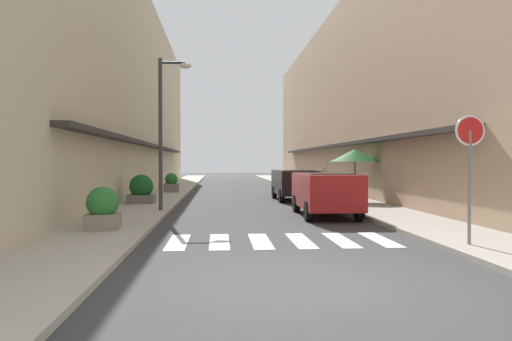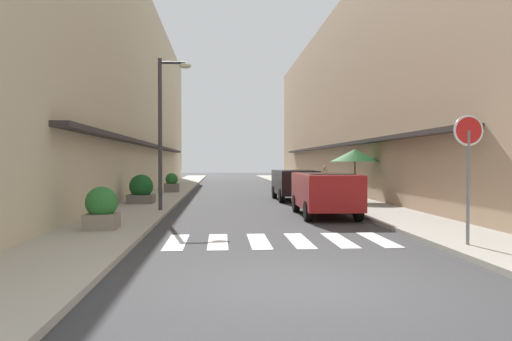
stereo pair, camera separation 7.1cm
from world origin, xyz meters
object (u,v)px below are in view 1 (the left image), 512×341
pedestrian_walking_near (324,179)px  round_street_sign (470,145)px  parked_car_mid (294,181)px  planter_midblock (141,190)px  planter_far (171,183)px  planter_corner (103,209)px  cafe_umbrella (355,156)px  parked_car_near (325,189)px  street_lamp (166,118)px

pedestrian_walking_near → round_street_sign: bearing=142.9°
parked_car_mid → planter_midblock: bearing=-161.0°
round_street_sign → planter_far: round_street_sign is taller
pedestrian_walking_near → planter_far: bearing=35.9°
planter_far → pedestrian_walking_near: size_ratio=0.71×
planter_corner → planter_midblock: planter_midblock is taller
cafe_umbrella → planter_midblock: cafe_umbrella is taller
cafe_umbrella → planter_midblock: size_ratio=1.91×
planter_midblock → pedestrian_walking_near: size_ratio=0.79×
round_street_sign → planter_corner: bearing=160.5°
parked_car_near → planter_midblock: parked_car_near is taller
parked_car_mid → round_street_sign: (1.63, -13.05, 1.28)m
street_lamp → planter_far: bearing=94.6°
parked_car_near → street_lamp: size_ratio=0.78×
parked_car_mid → street_lamp: 8.08m
round_street_sign → planter_far: size_ratio=2.48×
planter_corner → planter_far: planter_corner is taller
round_street_sign → planter_midblock: round_street_sign is taller
planter_midblock → parked_car_mid: bearing=19.0°
planter_corner → pedestrian_walking_near: 15.11m
parked_car_mid → pedestrian_walking_near: pedestrian_walking_near is taller
cafe_umbrella → pedestrian_walking_near: (-0.42, 4.26, -1.21)m
planter_corner → pedestrian_walking_near: size_ratio=0.71×
parked_car_near → cafe_umbrella: 5.46m
planter_midblock → pedestrian_walking_near: (8.86, 4.65, 0.25)m
round_street_sign → cafe_umbrella: bearing=86.0°
cafe_umbrella → parked_car_near: bearing=-116.9°
round_street_sign → pedestrian_walking_near: size_ratio=1.76×
parked_car_mid → parked_car_near: bearing=-90.0°
parked_car_mid → planter_corner: 12.11m
cafe_umbrella → planter_corner: cafe_umbrella is taller
round_street_sign → planter_corner: round_street_sign is taller
pedestrian_walking_near → planter_corner: bearing=109.6°
parked_car_near → pedestrian_walking_near: size_ratio=2.76×
cafe_umbrella → street_lamp: bearing=-157.1°
planter_corner → parked_car_mid: bearing=56.9°
parked_car_near → planter_far: 13.39m
street_lamp → cafe_umbrella: bearing=22.9°
cafe_umbrella → planter_far: size_ratio=2.11×
parked_car_mid → cafe_umbrella: (2.40, -1.97, 1.21)m
parked_car_mid → cafe_umbrella: bearing=-39.4°
parked_car_near → parked_car_mid: size_ratio=1.07×
round_street_sign → cafe_umbrella: size_ratio=1.18×
parked_car_mid → planter_corner: parked_car_mid is taller
parked_car_near → pedestrian_walking_near: bearing=77.6°
parked_car_near → planter_midblock: size_ratio=3.52×
parked_car_near → planter_midblock: bearing=147.7°
parked_car_mid → planter_far: parked_car_mid is taller
parked_car_mid → round_street_sign: 13.22m
parked_car_near → street_lamp: (-5.53, 1.39, 2.53)m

